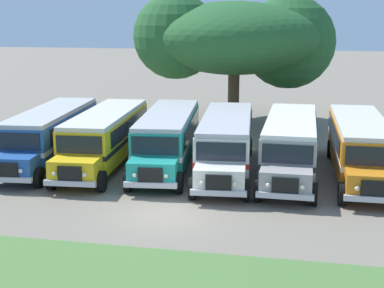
% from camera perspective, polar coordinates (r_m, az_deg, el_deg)
% --- Properties ---
extents(ground_plane, '(220.00, 220.00, 0.00)m').
position_cam_1_polar(ground_plane, '(22.57, -2.88, -7.30)').
color(ground_plane, slate).
extents(parked_bus_slot_0, '(3.48, 10.96, 2.82)m').
position_cam_1_polar(parked_bus_slot_0, '(31.33, -14.49, 1.15)').
color(parked_bus_slot_0, '#23519E').
rests_on(parked_bus_slot_0, ground_plane).
extents(parked_bus_slot_1, '(3.26, 10.93, 2.82)m').
position_cam_1_polar(parked_bus_slot_1, '(30.09, -8.98, 0.93)').
color(parked_bus_slot_1, yellow).
rests_on(parked_bus_slot_1, ground_plane).
extents(parked_bus_slot_2, '(3.64, 10.98, 2.82)m').
position_cam_1_polar(parked_bus_slot_2, '(29.55, -2.53, 0.85)').
color(parked_bus_slot_2, teal).
rests_on(parked_bus_slot_2, ground_plane).
extents(parked_bus_slot_3, '(3.41, 10.95, 2.82)m').
position_cam_1_polar(parked_bus_slot_3, '(28.47, 3.56, 0.37)').
color(parked_bus_slot_3, silver).
rests_on(parked_bus_slot_3, ground_plane).
extents(parked_bus_slot_4, '(2.79, 10.85, 2.82)m').
position_cam_1_polar(parked_bus_slot_4, '(28.40, 10.19, 0.15)').
color(parked_bus_slot_4, '#9E9993').
rests_on(parked_bus_slot_4, ground_plane).
extents(parked_bus_slot_5, '(2.79, 10.85, 2.82)m').
position_cam_1_polar(parked_bus_slot_5, '(28.84, 17.06, -0.03)').
color(parked_bus_slot_5, orange).
rests_on(parked_bus_slot_5, ground_plane).
extents(broad_shade_tree, '(14.16, 12.54, 9.49)m').
position_cam_1_polar(broad_shade_tree, '(40.38, 4.84, 10.86)').
color(broad_shade_tree, brown).
rests_on(broad_shade_tree, ground_plane).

